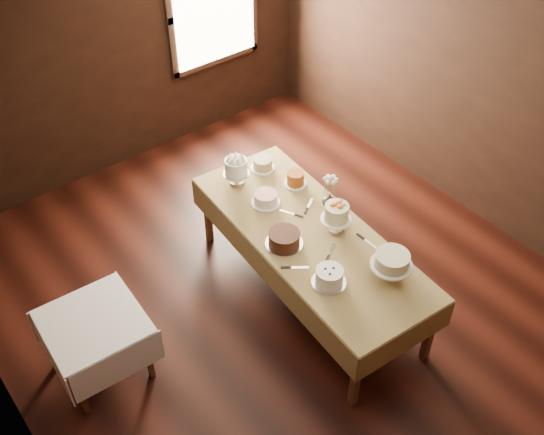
{
  "coord_description": "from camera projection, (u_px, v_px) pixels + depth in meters",
  "views": [
    {
      "loc": [
        -2.64,
        -3.14,
        4.77
      ],
      "look_at": [
        0.0,
        0.2,
        0.95
      ],
      "focal_mm": 42.34,
      "sensor_mm": 36.0,
      "label": 1
    }
  ],
  "objects": [
    {
      "name": "cake_meringue",
      "position": [
        236.0,
        172.0,
        6.25
      ],
      "size": [
        0.31,
        0.31,
        0.28
      ],
      "color": "silver",
      "rests_on": "display_table"
    },
    {
      "name": "window",
      "position": [
        214.0,
        8.0,
        7.49
      ],
      "size": [
        1.1,
        0.05,
        1.3
      ],
      "primitive_type": "cube",
      "color": "#FFEABF",
      "rests_on": "wall_back"
    },
    {
      "name": "cake_server_b",
      "position": [
        370.0,
        244.0,
        5.68
      ],
      "size": [
        0.03,
        0.24,
        0.01
      ],
      "primitive_type": "cube",
      "rotation": [
        0.0,
        0.0,
        -1.54
      ],
      "color": "silver",
      "rests_on": "display_table"
    },
    {
      "name": "cake_caramel",
      "position": [
        295.0,
        179.0,
        6.26
      ],
      "size": [
        0.22,
        0.22,
        0.14
      ],
      "color": "white",
      "rests_on": "display_table"
    },
    {
      "name": "flower_vase",
      "position": [
        329.0,
        200.0,
        6.02
      ],
      "size": [
        0.19,
        0.19,
        0.14
      ],
      "primitive_type": "imported",
      "rotation": [
        0.0,
        0.0,
        5.38
      ],
      "color": "#2D2823",
      "rests_on": "display_table"
    },
    {
      "name": "ceiling",
      "position": [
        290.0,
        31.0,
        4.37
      ],
      "size": [
        5.0,
        6.0,
        0.01
      ],
      "primitive_type": "cube",
      "color": "beige",
      "rests_on": "wall_back"
    },
    {
      "name": "display_table",
      "position": [
        310.0,
        238.0,
        5.82
      ],
      "size": [
        1.2,
        2.66,
        0.8
      ],
      "rotation": [
        0.0,
        0.0,
        -0.08
      ],
      "color": "#4C2A16",
      "rests_on": "ground"
    },
    {
      "name": "cake_server_d",
      "position": [
        310.0,
        203.0,
        6.09
      ],
      "size": [
        0.22,
        0.15,
        0.01
      ],
      "primitive_type": "cube",
      "rotation": [
        0.0,
        0.0,
        0.56
      ],
      "color": "silver",
      "rests_on": "display_table"
    },
    {
      "name": "floor",
      "position": [
        285.0,
        301.0,
        6.24
      ],
      "size": [
        5.0,
        6.0,
        0.01
      ],
      "primitive_type": "cube",
      "color": "black",
      "rests_on": "ground"
    },
    {
      "name": "wall_back",
      "position": [
        115.0,
        54.0,
        7.06
      ],
      "size": [
        5.0,
        0.02,
        2.8
      ],
      "primitive_type": "cube",
      "color": "black",
      "rests_on": "ground"
    },
    {
      "name": "cake_chocolate",
      "position": [
        284.0,
        239.0,
        5.64
      ],
      "size": [
        0.34,
        0.34,
        0.13
      ],
      "color": "silver",
      "rests_on": "display_table"
    },
    {
      "name": "cake_server_e",
      "position": [
        300.0,
        267.0,
        5.46
      ],
      "size": [
        0.21,
        0.17,
        0.01
      ],
      "primitive_type": "cube",
      "rotation": [
        0.0,
        0.0,
        -0.65
      ],
      "color": "silver",
      "rests_on": "display_table"
    },
    {
      "name": "cake_cream",
      "position": [
        391.0,
        266.0,
        5.33
      ],
      "size": [
        0.41,
        0.41,
        0.25
      ],
      "color": "white",
      "rests_on": "display_table"
    },
    {
      "name": "wall_right",
      "position": [
        479.0,
        92.0,
        6.46
      ],
      "size": [
        0.02,
        6.0,
        2.8
      ],
      "primitive_type": "cube",
      "color": "black",
      "rests_on": "ground"
    },
    {
      "name": "cake_speckled",
      "position": [
        263.0,
        164.0,
        6.47
      ],
      "size": [
        0.25,
        0.25,
        0.12
      ],
      "color": "white",
      "rests_on": "display_table"
    },
    {
      "name": "flower_bouquet",
      "position": [
        330.0,
        185.0,
        5.9
      ],
      "size": [
        0.14,
        0.14,
        0.2
      ],
      "primitive_type": null,
      "color": "white",
      "rests_on": "flower_vase"
    },
    {
      "name": "side_table",
      "position": [
        94.0,
        327.0,
        5.27
      ],
      "size": [
        0.83,
        0.83,
        0.66
      ],
      "rotation": [
        0.0,
        0.0,
        -0.06
      ],
      "color": "#4C2A16",
      "rests_on": "ground"
    },
    {
      "name": "cake_swirl",
      "position": [
        329.0,
        277.0,
        5.29
      ],
      "size": [
        0.29,
        0.29,
        0.15
      ],
      "color": "silver",
      "rests_on": "display_table"
    },
    {
      "name": "cake_lattice",
      "position": [
        266.0,
        199.0,
        6.06
      ],
      "size": [
        0.32,
        0.32,
        0.11
      ],
      "color": "white",
      "rests_on": "display_table"
    },
    {
      "name": "cake_server_a",
      "position": [
        331.0,
        249.0,
        5.63
      ],
      "size": [
        0.22,
        0.14,
        0.01
      ],
      "primitive_type": "cube",
      "rotation": [
        0.0,
        0.0,
        0.53
      ],
      "color": "silver",
      "rests_on": "display_table"
    },
    {
      "name": "cake_server_c",
      "position": [
        287.0,
        212.0,
        5.99
      ],
      "size": [
        0.13,
        0.23,
        0.01
      ],
      "primitive_type": "cube",
      "rotation": [
        0.0,
        0.0,
        2.04
      ],
      "color": "silver",
      "rests_on": "display_table"
    },
    {
      "name": "cake_flowers",
      "position": [
        336.0,
        219.0,
        5.74
      ],
      "size": [
        0.28,
        0.28,
        0.29
      ],
      "color": "white",
      "rests_on": "display_table"
    }
  ]
}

